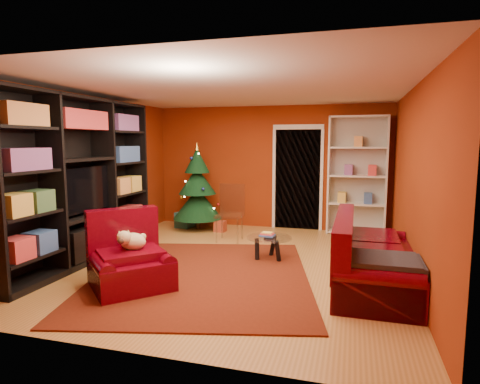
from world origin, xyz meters
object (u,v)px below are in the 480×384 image
(media_unit, at_px, (79,181))
(coffee_table, at_px, (269,248))
(rug, at_px, (201,275))
(acrylic_chair, at_px, (230,216))
(sofa, at_px, (375,251))
(christmas_tree, at_px, (197,187))
(gift_box_red, at_px, (220,226))
(white_bookshelf, at_px, (357,176))
(armchair, at_px, (131,258))
(gift_box_teal, at_px, (185,220))
(dog, at_px, (133,241))

(media_unit, xyz_separation_m, coffee_table, (2.77, 0.86, -1.07))
(rug, relative_size, acrylic_chair, 3.55)
(sofa, relative_size, coffee_table, 3.01)
(christmas_tree, distance_m, gift_box_red, 0.96)
(coffee_table, bearing_deg, media_unit, -162.73)
(christmas_tree, height_order, coffee_table, christmas_tree)
(gift_box_red, relative_size, white_bookshelf, 0.09)
(christmas_tree, height_order, armchair, christmas_tree)
(armchair, bearing_deg, christmas_tree, 52.32)
(gift_box_teal, bearing_deg, dog, -76.84)
(gift_box_red, relative_size, acrylic_chair, 0.23)
(media_unit, relative_size, coffee_table, 4.62)
(gift_box_teal, height_order, acrylic_chair, acrylic_chair)
(white_bookshelf, height_order, sofa, white_bookshelf)
(armchair, bearing_deg, rug, -1.93)
(media_unit, xyz_separation_m, white_bookshelf, (4.08, 3.09, -0.08))
(armchair, distance_m, coffee_table, 2.22)
(dog, bearing_deg, media_unit, 104.97)
(media_unit, distance_m, christmas_tree, 2.83)
(sofa, bearing_deg, coffee_table, 63.71)
(gift_box_teal, bearing_deg, gift_box_red, -12.13)
(rug, xyz_separation_m, coffee_table, (0.74, 1.02, 0.18))
(christmas_tree, height_order, white_bookshelf, white_bookshelf)
(gift_box_red, bearing_deg, armchair, -90.90)
(gift_box_red, bearing_deg, gift_box_teal, 167.87)
(armchair, height_order, acrylic_chair, acrylic_chair)
(coffee_table, bearing_deg, acrylic_chair, 133.69)
(media_unit, distance_m, acrylic_chair, 2.71)
(coffee_table, xyz_separation_m, acrylic_chair, (-0.96, 1.01, 0.29))
(christmas_tree, relative_size, white_bookshelf, 0.77)
(christmas_tree, xyz_separation_m, gift_box_teal, (-0.33, 0.07, -0.73))
(rug, bearing_deg, gift_box_red, 103.17)
(white_bookshelf, xyz_separation_m, coffee_table, (-1.31, -2.23, -0.99))
(christmas_tree, relative_size, acrylic_chair, 1.94)
(christmas_tree, height_order, gift_box_teal, christmas_tree)
(rug, bearing_deg, media_unit, 175.36)
(sofa, bearing_deg, gift_box_red, 50.23)
(media_unit, height_order, armchair, media_unit)
(sofa, bearing_deg, rug, 96.89)
(rug, height_order, gift_box_red, gift_box_red)
(sofa, bearing_deg, armchair, 107.65)
(gift_box_teal, bearing_deg, white_bookshelf, 5.61)
(dog, bearing_deg, sofa, -29.78)
(white_bookshelf, xyz_separation_m, acrylic_chair, (-2.27, -1.22, -0.70))
(white_bookshelf, distance_m, sofa, 3.09)
(gift_box_red, distance_m, dog, 3.34)
(christmas_tree, bearing_deg, white_bookshelf, 7.41)
(gift_box_red, height_order, acrylic_chair, acrylic_chair)
(acrylic_chair, bearing_deg, sofa, -38.92)
(sofa, bearing_deg, acrylic_chair, 54.96)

